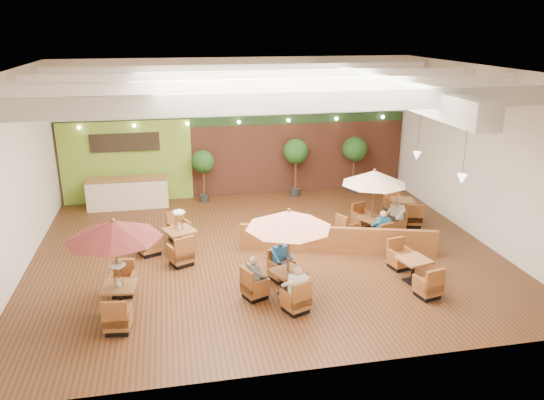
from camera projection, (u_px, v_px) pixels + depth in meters
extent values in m
plane|color=#381E0F|center=(266.00, 251.00, 16.44)|extent=(14.00, 14.00, 0.00)
cube|color=silver|center=(238.00, 128.00, 21.15)|extent=(14.00, 0.04, 5.50)
cube|color=silver|center=(323.00, 245.00, 9.98)|extent=(14.00, 0.04, 5.50)
cube|color=silver|center=(10.00, 178.00, 14.28)|extent=(0.04, 12.00, 5.50)
cube|color=silver|center=(481.00, 155.00, 16.85)|extent=(0.04, 12.00, 5.50)
cube|color=white|center=(265.00, 70.00, 14.70)|extent=(14.00, 12.00, 0.04)
cube|color=brown|center=(239.00, 157.00, 21.46)|extent=(13.90, 0.10, 3.20)
cube|color=#1E3819|center=(238.00, 121.00, 20.99)|extent=(13.90, 0.12, 0.35)
cube|color=olive|center=(127.00, 162.00, 20.60)|extent=(5.00, 0.08, 3.20)
cube|color=black|center=(125.00, 142.00, 20.27)|extent=(2.60, 0.08, 0.70)
cube|color=white|center=(382.00, 87.00, 15.52)|extent=(0.60, 11.00, 0.60)
cube|color=white|center=(300.00, 102.00, 11.09)|extent=(13.60, 0.12, 0.45)
cube|color=white|center=(274.00, 88.00, 13.60)|extent=(13.60, 0.12, 0.45)
cube|color=white|center=(257.00, 78.00, 16.02)|extent=(13.60, 0.12, 0.45)
cube|color=white|center=(244.00, 71.00, 18.53)|extent=(13.60, 0.12, 0.45)
cylinder|color=black|center=(468.00, 126.00, 15.34)|extent=(0.01, 0.01, 3.20)
cone|color=white|center=(462.00, 179.00, 15.84)|extent=(0.28, 0.28, 0.28)
cylinder|color=black|center=(421.00, 110.00, 18.13)|extent=(0.01, 0.01, 3.20)
cone|color=white|center=(417.00, 156.00, 18.64)|extent=(0.28, 0.28, 0.28)
sphere|color=#FFEAC6|center=(79.00, 128.00, 19.68)|extent=(0.14, 0.14, 0.14)
sphere|color=#FFEAC6|center=(134.00, 126.00, 20.04)|extent=(0.14, 0.14, 0.14)
sphere|color=#FFEAC6|center=(187.00, 124.00, 20.41)|extent=(0.14, 0.14, 0.14)
sphere|color=#FFEAC6|center=(239.00, 122.00, 20.78)|extent=(0.14, 0.14, 0.14)
sphere|color=#FFEAC6|center=(289.00, 120.00, 21.15)|extent=(0.14, 0.14, 0.14)
sphere|color=#FFEAC6|center=(336.00, 119.00, 21.51)|extent=(0.14, 0.14, 0.14)
sphere|color=#FFEAC6|center=(383.00, 117.00, 21.88)|extent=(0.14, 0.14, 0.14)
cube|color=beige|center=(128.00, 194.00, 20.20)|extent=(3.00, 0.70, 1.10)
cube|color=brown|center=(127.00, 179.00, 20.01)|extent=(3.00, 0.75, 0.06)
cube|color=brown|center=(337.00, 240.00, 16.22)|extent=(5.80, 1.93, 0.83)
cube|color=brown|center=(119.00, 287.00, 12.79)|extent=(0.88, 0.88, 0.06)
cylinder|color=black|center=(121.00, 299.00, 12.89)|extent=(0.09, 0.09, 0.62)
cube|color=black|center=(122.00, 311.00, 13.00)|extent=(0.47, 0.47, 0.04)
cube|color=brown|center=(118.00, 320.00, 12.09)|extent=(0.64, 0.64, 0.30)
cube|color=brown|center=(117.00, 315.00, 11.78)|extent=(0.59, 0.16, 0.66)
cube|color=brown|center=(105.00, 314.00, 12.01)|extent=(0.13, 0.52, 0.26)
cube|color=brown|center=(129.00, 313.00, 12.05)|extent=(0.13, 0.52, 0.26)
cube|color=black|center=(119.00, 328.00, 12.15)|extent=(0.57, 0.57, 0.13)
cube|color=brown|center=(123.00, 285.00, 13.74)|extent=(0.64, 0.64, 0.30)
cube|color=brown|center=(122.00, 271.00, 13.88)|extent=(0.59, 0.16, 0.66)
cube|color=brown|center=(133.00, 278.00, 13.71)|extent=(0.13, 0.52, 0.26)
cube|color=brown|center=(112.00, 278.00, 13.66)|extent=(0.13, 0.52, 0.26)
cube|color=black|center=(124.00, 292.00, 13.81)|extent=(0.57, 0.57, 0.13)
cylinder|color=brown|center=(117.00, 268.00, 12.63)|extent=(0.06, 0.06, 2.34)
cone|color=#4F1817|center=(114.00, 229.00, 12.32)|extent=(2.25, 2.25, 0.45)
sphere|color=brown|center=(113.00, 220.00, 12.25)|extent=(0.10, 0.10, 0.10)
cylinder|color=silver|center=(119.00, 282.00, 12.75)|extent=(0.10, 0.10, 0.22)
cube|color=brown|center=(288.00, 272.00, 13.60)|extent=(1.02, 1.02, 0.05)
cylinder|color=black|center=(288.00, 283.00, 13.70)|extent=(0.09, 0.09, 0.60)
cube|color=black|center=(288.00, 294.00, 13.81)|extent=(0.54, 0.54, 0.04)
cube|color=brown|center=(296.00, 302.00, 12.92)|extent=(0.74, 0.74, 0.29)
cube|color=brown|center=(294.00, 296.00, 12.61)|extent=(0.56, 0.31, 0.64)
cube|color=brown|center=(287.00, 298.00, 12.72)|extent=(0.27, 0.49, 0.26)
cube|color=brown|center=(305.00, 292.00, 13.00)|extent=(0.27, 0.49, 0.26)
cube|color=black|center=(296.00, 309.00, 12.98)|extent=(0.66, 0.66, 0.13)
cube|color=brown|center=(281.00, 271.00, 14.53)|extent=(0.74, 0.74, 0.29)
cube|color=brown|center=(283.00, 258.00, 14.67)|extent=(0.56, 0.31, 0.64)
cube|color=brown|center=(289.00, 262.00, 14.62)|extent=(0.27, 0.49, 0.26)
cube|color=brown|center=(273.00, 267.00, 14.33)|extent=(0.27, 0.49, 0.26)
cube|color=black|center=(281.00, 278.00, 14.60)|extent=(0.66, 0.66, 0.13)
cube|color=brown|center=(255.00, 288.00, 13.56)|extent=(0.74, 0.74, 0.29)
cube|color=brown|center=(264.00, 279.00, 13.43)|extent=(0.31, 0.56, 0.64)
cube|color=brown|center=(249.00, 278.00, 13.71)|extent=(0.49, 0.27, 0.26)
cube|color=brown|center=(261.00, 286.00, 13.30)|extent=(0.49, 0.27, 0.26)
cube|color=black|center=(255.00, 296.00, 13.63)|extent=(0.66, 0.66, 0.13)
cylinder|color=brown|center=(288.00, 254.00, 13.45)|extent=(0.06, 0.06, 2.29)
cone|color=#C77760|center=(289.00, 219.00, 13.15)|extent=(2.19, 2.19, 0.45)
sphere|color=brown|center=(289.00, 210.00, 13.07)|extent=(0.10, 0.10, 0.10)
cube|color=brown|center=(372.00, 218.00, 17.41)|extent=(0.97, 0.97, 0.05)
cylinder|color=black|center=(371.00, 227.00, 17.51)|extent=(0.09, 0.09, 0.59)
cube|color=black|center=(371.00, 236.00, 17.61)|extent=(0.52, 0.52, 0.04)
cube|color=brown|center=(381.00, 238.00, 16.75)|extent=(0.71, 0.71, 0.28)
cube|color=brown|center=(381.00, 233.00, 16.45)|extent=(0.54, 0.28, 0.62)
cube|color=brown|center=(375.00, 235.00, 16.56)|extent=(0.24, 0.48, 0.25)
cube|color=brown|center=(387.00, 231.00, 16.82)|extent=(0.24, 0.48, 0.25)
cube|color=black|center=(380.00, 244.00, 16.81)|extent=(0.63, 0.63, 0.12)
cube|color=brown|center=(362.00, 220.00, 18.32)|extent=(0.71, 0.71, 0.28)
cube|color=brown|center=(363.00, 211.00, 18.45)|extent=(0.54, 0.28, 0.62)
cube|color=brown|center=(368.00, 214.00, 18.39)|extent=(0.24, 0.48, 0.25)
cube|color=brown|center=(357.00, 217.00, 18.13)|extent=(0.24, 0.48, 0.25)
cube|color=black|center=(362.00, 225.00, 18.38)|extent=(0.63, 0.63, 0.12)
cube|color=brown|center=(347.00, 231.00, 17.38)|extent=(0.71, 0.71, 0.28)
cube|color=brown|center=(354.00, 223.00, 17.26)|extent=(0.28, 0.54, 0.62)
cube|color=brown|center=(342.00, 223.00, 17.53)|extent=(0.48, 0.24, 0.25)
cube|color=brown|center=(352.00, 228.00, 17.11)|extent=(0.48, 0.24, 0.25)
cube|color=black|center=(346.00, 236.00, 17.44)|extent=(0.63, 0.63, 0.12)
cube|color=brown|center=(395.00, 227.00, 17.69)|extent=(0.71, 0.71, 0.28)
cube|color=brown|center=(388.00, 219.00, 17.64)|extent=(0.28, 0.54, 0.62)
cube|color=brown|center=(401.00, 224.00, 17.42)|extent=(0.48, 0.24, 0.25)
cube|color=brown|center=(390.00, 220.00, 17.84)|extent=(0.48, 0.24, 0.25)
cube|color=black|center=(394.00, 233.00, 17.75)|extent=(0.63, 0.63, 0.12)
cylinder|color=brown|center=(373.00, 205.00, 17.27)|extent=(0.06, 0.06, 2.22)
cone|color=#CEB58F|center=(374.00, 177.00, 16.97)|extent=(2.13, 2.13, 0.45)
sphere|color=brown|center=(375.00, 170.00, 16.90)|extent=(0.10, 0.10, 0.10)
cube|color=brown|center=(179.00, 230.00, 16.18)|extent=(1.11, 1.11, 0.06)
cylinder|color=black|center=(180.00, 241.00, 16.29)|extent=(0.10, 0.10, 0.65)
cube|color=black|center=(181.00, 251.00, 16.40)|extent=(0.59, 0.59, 0.04)
cube|color=brown|center=(181.00, 255.00, 15.44)|extent=(0.81, 0.81, 0.32)
cube|color=brown|center=(177.00, 250.00, 15.11)|extent=(0.60, 0.34, 0.69)
cube|color=brown|center=(172.00, 251.00, 15.22)|extent=(0.29, 0.53, 0.28)
cube|color=brown|center=(190.00, 247.00, 15.53)|extent=(0.29, 0.53, 0.28)
cube|color=black|center=(182.00, 262.00, 15.51)|extent=(0.72, 0.72, 0.14)
cube|color=brown|center=(179.00, 232.00, 17.19)|extent=(0.81, 0.81, 0.32)
cube|color=brown|center=(182.00, 221.00, 17.33)|extent=(0.60, 0.34, 0.69)
cube|color=brown|center=(187.00, 224.00, 17.28)|extent=(0.29, 0.53, 0.28)
cube|color=brown|center=(171.00, 228.00, 16.97)|extent=(0.29, 0.53, 0.28)
cube|color=black|center=(180.00, 238.00, 17.26)|extent=(0.72, 0.72, 0.14)
cube|color=brown|center=(149.00, 245.00, 16.14)|extent=(0.81, 0.81, 0.32)
cube|color=brown|center=(156.00, 237.00, 15.99)|extent=(0.34, 0.60, 0.69)
cube|color=brown|center=(145.00, 236.00, 16.30)|extent=(0.53, 0.29, 0.28)
cube|color=brown|center=(152.00, 242.00, 15.85)|extent=(0.53, 0.29, 0.28)
cube|color=black|center=(150.00, 252.00, 16.21)|extent=(0.72, 0.72, 0.14)
cylinder|color=silver|center=(179.00, 226.00, 16.14)|extent=(0.10, 0.10, 0.22)
cube|color=brown|center=(414.00, 260.00, 14.30)|extent=(0.92, 0.92, 0.05)
cylinder|color=black|center=(413.00, 270.00, 14.40)|extent=(0.09, 0.09, 0.60)
cube|color=black|center=(412.00, 281.00, 14.50)|extent=(0.49, 0.49, 0.04)
cube|color=brown|center=(428.00, 287.00, 13.62)|extent=(0.67, 0.67, 0.29)
cube|color=brown|center=(431.00, 282.00, 13.31)|extent=(0.57, 0.21, 0.64)
cube|color=brown|center=(420.00, 283.00, 13.46)|extent=(0.18, 0.50, 0.26)
cube|color=brown|center=(437.00, 279.00, 13.66)|extent=(0.18, 0.50, 0.26)
cube|color=black|center=(427.00, 295.00, 13.68)|extent=(0.60, 0.60, 0.13)
cube|color=brown|center=(400.00, 259.00, 15.23)|extent=(0.67, 0.67, 0.29)
cube|color=brown|center=(399.00, 247.00, 15.37)|extent=(0.57, 0.21, 0.64)
cube|color=brown|center=(408.00, 252.00, 15.27)|extent=(0.18, 0.50, 0.26)
cube|color=brown|center=(392.00, 255.00, 15.07)|extent=(0.18, 0.50, 0.26)
cube|color=black|center=(399.00, 266.00, 15.29)|extent=(0.60, 0.60, 0.13)
cube|color=brown|center=(403.00, 201.00, 19.08)|extent=(0.93, 0.93, 0.06)
cylinder|color=black|center=(402.00, 209.00, 19.18)|extent=(0.09, 0.09, 0.61)
cube|color=black|center=(401.00, 217.00, 19.28)|extent=(0.49, 0.49, 0.04)
cube|color=brown|center=(412.00, 219.00, 18.39)|extent=(0.68, 0.68, 0.29)
cube|color=brown|center=(417.00, 214.00, 18.09)|extent=(0.58, 0.21, 0.64)
cube|color=brown|center=(405.00, 214.00, 18.34)|extent=(0.18, 0.51, 0.26)
cube|color=brown|center=(421.00, 214.00, 18.33)|extent=(0.18, 0.51, 0.26)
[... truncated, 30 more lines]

